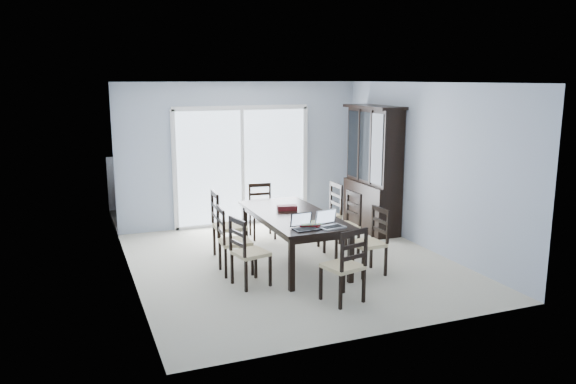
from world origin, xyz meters
The scene contains 24 objects.
floor centered at (0.00, 0.00, 0.00)m, with size 5.00×5.00×0.00m, color beige.
ceiling centered at (0.00, 0.00, 2.60)m, with size 5.00×5.00×0.00m, color white.
back_wall centered at (0.00, 2.50, 1.30)m, with size 4.50×0.02×2.60m, color #A2AEC1.
wall_left centered at (-2.25, 0.00, 1.30)m, with size 0.02×5.00×2.60m, color #A2AEC1.
wall_right centered at (2.25, 0.00, 1.30)m, with size 0.02×5.00×2.60m, color #A2AEC1.
balcony centered at (0.00, 3.50, -0.05)m, with size 4.50×2.00×0.10m, color gray.
railing centered at (0.00, 4.50, 0.55)m, with size 4.50×0.06×1.10m, color #99999E.
dining_table centered at (0.00, 0.00, 0.67)m, with size 1.00×2.20×0.75m.
china_hutch centered at (2.02, 1.25, 1.07)m, with size 0.50×1.38×2.20m.
sliding_door centered at (0.00, 2.48, 1.09)m, with size 2.52×0.05×2.18m.
chair_left_near centered at (-0.92, -0.63, 0.56)m, with size 0.49×0.48×1.07m.
chair_left_mid centered at (-0.98, -0.07, 0.58)m, with size 0.44×0.43×1.09m.
chair_left_far centered at (-0.88, 0.59, 0.63)m, with size 0.48×0.47×1.19m.
chair_right_near centered at (0.88, -0.78, 0.56)m, with size 0.43×0.42×1.06m.
chair_right_mid centered at (0.93, 0.10, 0.59)m, with size 0.45×0.44×1.12m.
chair_right_far centered at (0.98, 0.82, 0.60)m, with size 0.44×0.43×1.13m.
chair_end_near centered at (0.05, -1.62, 0.57)m, with size 0.50×0.50×1.08m.
chair_end_far centered at (0.04, 1.55, 0.55)m, with size 0.43×0.44×1.04m.
laptop_dark centered at (-0.18, -0.88, 0.80)m, with size 0.31×0.23×0.21m.
laptop_silver centered at (0.18, -0.91, 0.80)m, with size 0.36×0.28×0.22m.
book_stack centered at (-0.05, -0.72, 0.77)m, with size 0.33×0.27×0.05m.
cell_phone centered at (-0.03, -0.94, 0.76)m, with size 0.12×0.05×0.01m, color black.
game_box centered at (0.00, 0.23, 0.79)m, with size 0.29×0.14×0.07m, color #4B100F.
hot_tub centered at (-0.79, 3.55, 0.49)m, with size 2.17×2.01×0.98m.
Camera 1 is at (-2.93, -7.26, 2.66)m, focal length 35.00 mm.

